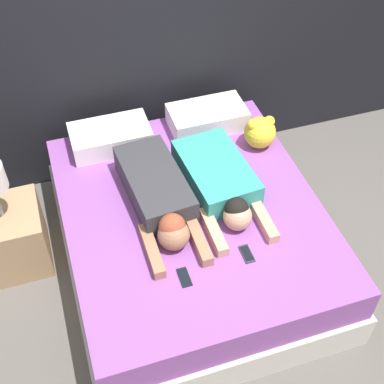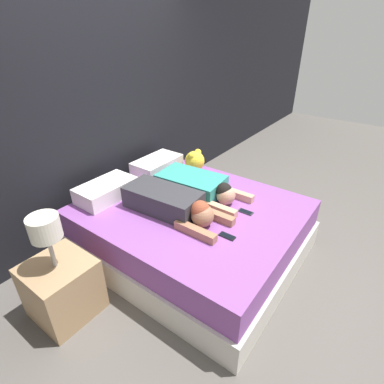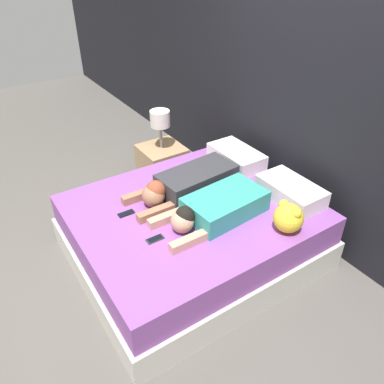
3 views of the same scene
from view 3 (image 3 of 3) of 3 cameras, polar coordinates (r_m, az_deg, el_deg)
The scene contains 11 objects.
ground_plane at distance 3.52m, azimuth 0.00°, elevation -9.39°, with size 12.00×12.00×0.00m, color #5B5651.
wall_back at distance 3.51m, azimuth 16.32°, elevation 14.10°, with size 12.00×0.06×2.60m.
bed at distance 3.34m, azimuth 0.00°, elevation -6.06°, with size 1.71×1.99×0.54m.
pillow_head_left at distance 3.78m, azimuth 6.75°, elevation 5.33°, with size 0.57×0.33×0.16m.
pillow_head_right at distance 3.33m, azimuth 14.79°, elevation 0.09°, with size 0.57×0.33×0.16m.
person_left at distance 3.29m, azimuth -0.82°, elevation 1.28°, with size 0.40×1.03×0.23m.
person_right at distance 3.01m, azimuth 3.67°, elevation -2.44°, with size 0.44×0.96×0.21m.
cell_phone_left at distance 3.13m, azimuth -10.00°, elevation -3.24°, with size 0.06×0.14×0.01m.
cell_phone_right at distance 2.85m, azimuth -5.66°, elevation -7.14°, with size 0.06×0.14×0.01m.
plush_toy at distance 2.95m, azimuth 14.50°, elevation -3.77°, with size 0.23×0.23×0.24m.
nightstand at distance 4.35m, azimuth -4.56°, elevation 4.45°, with size 0.47×0.47×0.92m.
Camera 3 is at (2.14, -1.41, 2.41)m, focal length 35.00 mm.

